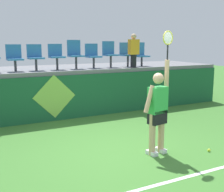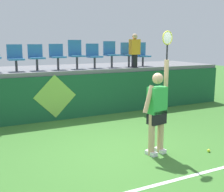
{
  "view_description": "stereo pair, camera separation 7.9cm",
  "coord_description": "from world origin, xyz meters",
  "px_view_note": "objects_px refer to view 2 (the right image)",
  "views": [
    {
      "loc": [
        -2.9,
        -5.02,
        2.26
      ],
      "look_at": [
        0.26,
        1.12,
        0.99
      ],
      "focal_mm": 46.46,
      "sensor_mm": 36.0,
      "label": 1
    },
    {
      "loc": [
        -2.83,
        -5.06,
        2.26
      ],
      "look_at": [
        0.26,
        1.12,
        0.99
      ],
      "focal_mm": 46.46,
      "sensor_mm": 36.0,
      "label": 2
    }
  ],
  "objects_px": {
    "stadium_chair_3": "(36,56)",
    "tennis_player": "(157,109)",
    "tennis_ball": "(209,151)",
    "stadium_chair_4": "(57,55)",
    "stadium_chair_9": "(142,54)",
    "spectator_0": "(135,50)",
    "stadium_chair_5": "(76,53)",
    "stadium_chair_2": "(15,57)",
    "stadium_chair_8": "(128,53)",
    "stadium_chair_7": "(111,53)",
    "stadium_chair_6": "(94,55)"
  },
  "relations": [
    {
      "from": "stadium_chair_3",
      "to": "stadium_chair_9",
      "type": "relative_size",
      "value": 0.93
    },
    {
      "from": "tennis_player",
      "to": "spectator_0",
      "type": "height_order",
      "value": "spectator_0"
    },
    {
      "from": "stadium_chair_5",
      "to": "stadium_chair_9",
      "type": "xyz_separation_m",
      "value": [
        2.48,
        -0.0,
        -0.06
      ]
    },
    {
      "from": "stadium_chair_3",
      "to": "stadium_chair_2",
      "type": "bearing_deg",
      "value": 179.74
    },
    {
      "from": "stadium_chair_5",
      "to": "stadium_chair_7",
      "type": "relative_size",
      "value": 1.04
    },
    {
      "from": "stadium_chair_8",
      "to": "tennis_ball",
      "type": "bearing_deg",
      "value": -98.07
    },
    {
      "from": "tennis_ball",
      "to": "spectator_0",
      "type": "bearing_deg",
      "value": 81.07
    },
    {
      "from": "stadium_chair_2",
      "to": "stadium_chair_4",
      "type": "height_order",
      "value": "stadium_chair_4"
    },
    {
      "from": "stadium_chair_2",
      "to": "stadium_chair_9",
      "type": "bearing_deg",
      "value": 0.08
    },
    {
      "from": "stadium_chair_2",
      "to": "stadium_chair_9",
      "type": "relative_size",
      "value": 0.93
    },
    {
      "from": "stadium_chair_5",
      "to": "stadium_chair_6",
      "type": "distance_m",
      "value": 0.61
    },
    {
      "from": "stadium_chair_3",
      "to": "stadium_chair_4",
      "type": "distance_m",
      "value": 0.64
    },
    {
      "from": "stadium_chair_3",
      "to": "stadium_chair_8",
      "type": "xyz_separation_m",
      "value": [
        3.17,
        0.0,
        0.03
      ]
    },
    {
      "from": "stadium_chair_6",
      "to": "stadium_chair_8",
      "type": "bearing_deg",
      "value": 0.02
    },
    {
      "from": "stadium_chair_5",
      "to": "stadium_chair_6",
      "type": "bearing_deg",
      "value": -0.73
    },
    {
      "from": "tennis_ball",
      "to": "stadium_chair_4",
      "type": "relative_size",
      "value": 0.08
    },
    {
      "from": "tennis_player",
      "to": "stadium_chair_9",
      "type": "bearing_deg",
      "value": 61.54
    },
    {
      "from": "stadium_chair_3",
      "to": "stadium_chair_6",
      "type": "relative_size",
      "value": 0.98
    },
    {
      "from": "spectator_0",
      "to": "stadium_chair_6",
      "type": "bearing_deg",
      "value": 160.84
    },
    {
      "from": "tennis_player",
      "to": "spectator_0",
      "type": "xyz_separation_m",
      "value": [
        1.69,
        3.72,
        1.07
      ]
    },
    {
      "from": "stadium_chair_4",
      "to": "spectator_0",
      "type": "height_order",
      "value": "spectator_0"
    },
    {
      "from": "stadium_chair_8",
      "to": "stadium_chair_9",
      "type": "relative_size",
      "value": 1.0
    },
    {
      "from": "stadium_chair_9",
      "to": "spectator_0",
      "type": "height_order",
      "value": "spectator_0"
    },
    {
      "from": "stadium_chair_2",
      "to": "stadium_chair_8",
      "type": "xyz_separation_m",
      "value": [
        3.77,
        -0.0,
        0.05
      ]
    },
    {
      "from": "tennis_ball",
      "to": "stadium_chair_2",
      "type": "distance_m",
      "value": 5.85
    },
    {
      "from": "stadium_chair_5",
      "to": "stadium_chair_7",
      "type": "height_order",
      "value": "stadium_chair_5"
    },
    {
      "from": "stadium_chair_3",
      "to": "stadium_chair_9",
      "type": "bearing_deg",
      "value": 0.14
    },
    {
      "from": "tennis_player",
      "to": "stadium_chair_4",
      "type": "bearing_deg",
      "value": 101.28
    },
    {
      "from": "tennis_ball",
      "to": "stadium_chair_9",
      "type": "height_order",
      "value": "stadium_chair_9"
    },
    {
      "from": "tennis_player",
      "to": "stadium_chair_3",
      "type": "distance_m",
      "value": 4.52
    },
    {
      "from": "stadium_chair_3",
      "to": "stadium_chair_6",
      "type": "xyz_separation_m",
      "value": [
        1.87,
        0.0,
        0.01
      ]
    },
    {
      "from": "stadium_chair_9",
      "to": "spectator_0",
      "type": "relative_size",
      "value": 0.75
    },
    {
      "from": "tennis_ball",
      "to": "stadium_chair_4",
      "type": "distance_m",
      "value": 5.3
    },
    {
      "from": "stadium_chair_9",
      "to": "tennis_ball",
      "type": "bearing_deg",
      "value": -104.89
    },
    {
      "from": "stadium_chair_3",
      "to": "tennis_player",
      "type": "bearing_deg",
      "value": -70.51
    },
    {
      "from": "stadium_chair_4",
      "to": "stadium_chair_8",
      "type": "distance_m",
      "value": 2.52
    },
    {
      "from": "tennis_ball",
      "to": "stadium_chair_5",
      "type": "bearing_deg",
      "value": 105.16
    },
    {
      "from": "stadium_chair_4",
      "to": "stadium_chair_6",
      "type": "distance_m",
      "value": 1.23
    },
    {
      "from": "stadium_chair_5",
      "to": "spectator_0",
      "type": "height_order",
      "value": "spectator_0"
    },
    {
      "from": "stadium_chair_5",
      "to": "stadium_chair_4",
      "type": "bearing_deg",
      "value": -179.0
    },
    {
      "from": "stadium_chair_6",
      "to": "stadium_chair_8",
      "type": "relative_size",
      "value": 0.96
    },
    {
      "from": "stadium_chair_5",
      "to": "stadium_chair_7",
      "type": "bearing_deg",
      "value": -0.22
    },
    {
      "from": "stadium_chair_5",
      "to": "stadium_chair_6",
      "type": "relative_size",
      "value": 1.15
    },
    {
      "from": "stadium_chair_3",
      "to": "stadium_chair_4",
      "type": "bearing_deg",
      "value": -0.12
    },
    {
      "from": "stadium_chair_4",
      "to": "spectator_0",
      "type": "bearing_deg",
      "value": -10.04
    },
    {
      "from": "tennis_ball",
      "to": "stadium_chair_3",
      "type": "relative_size",
      "value": 0.08
    },
    {
      "from": "tennis_player",
      "to": "stadium_chair_6",
      "type": "relative_size",
      "value": 3.14
    },
    {
      "from": "stadium_chair_4",
      "to": "spectator_0",
      "type": "xyz_separation_m",
      "value": [
        2.52,
        -0.45,
        0.13
      ]
    },
    {
      "from": "stadium_chair_4",
      "to": "tennis_player",
      "type": "bearing_deg",
      "value": -78.72
    },
    {
      "from": "stadium_chair_7",
      "to": "stadium_chair_8",
      "type": "height_order",
      "value": "stadium_chair_7"
    }
  ]
}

